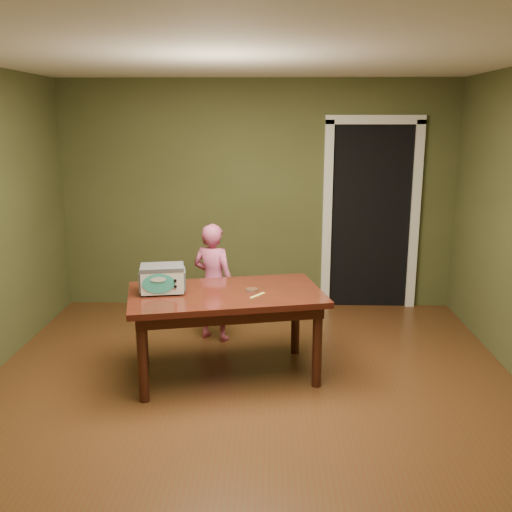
# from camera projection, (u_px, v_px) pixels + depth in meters

# --- Properties ---
(floor) EXTENTS (5.00, 5.00, 0.00)m
(floor) POSITION_uv_depth(u_px,v_px,m) (249.00, 406.00, 4.40)
(floor) COLOR #502916
(floor) RESTS_ON ground
(room_shell) EXTENTS (4.52, 5.02, 2.61)m
(room_shell) POSITION_uv_depth(u_px,v_px,m) (249.00, 185.00, 4.00)
(room_shell) COLOR #4A4F2A
(room_shell) RESTS_ON ground
(doorway) EXTENTS (1.10, 0.66, 2.25)m
(doorway) POSITION_uv_depth(u_px,v_px,m) (366.00, 213.00, 6.82)
(doorway) COLOR black
(doorway) RESTS_ON ground
(dining_table) EXTENTS (1.76, 1.22, 0.75)m
(dining_table) POSITION_uv_depth(u_px,v_px,m) (226.00, 303.00, 4.78)
(dining_table) COLOR #34160B
(dining_table) RESTS_ON floor
(toy_oven) EXTENTS (0.41, 0.31, 0.23)m
(toy_oven) POSITION_uv_depth(u_px,v_px,m) (162.00, 278.00, 4.71)
(toy_oven) COLOR #4C4F54
(toy_oven) RESTS_ON dining_table
(baking_pan) EXTENTS (0.10, 0.10, 0.02)m
(baking_pan) POSITION_uv_depth(u_px,v_px,m) (252.00, 290.00, 4.78)
(baking_pan) COLOR silver
(baking_pan) RESTS_ON dining_table
(spatula) EXTENTS (0.12, 0.16, 0.01)m
(spatula) POSITION_uv_depth(u_px,v_px,m) (258.00, 295.00, 4.65)
(spatula) COLOR #D2CF5B
(spatula) RESTS_ON dining_table
(child) EXTENTS (0.51, 0.43, 1.18)m
(child) POSITION_uv_depth(u_px,v_px,m) (213.00, 282.00, 5.62)
(child) COLOR #C3507B
(child) RESTS_ON floor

